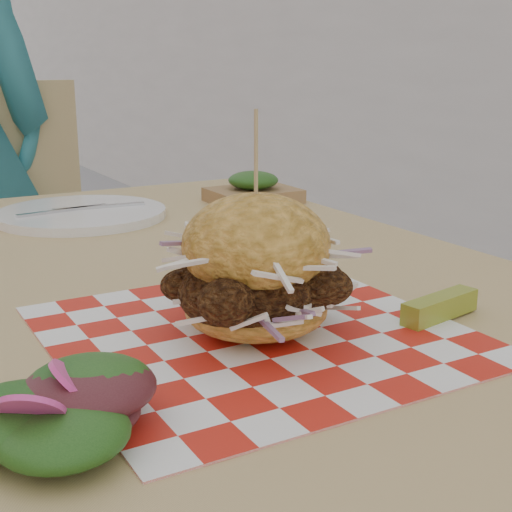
# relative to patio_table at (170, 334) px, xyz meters

# --- Properties ---
(patio_table) EXTENTS (0.80, 1.20, 0.75)m
(patio_table) POSITION_rel_patio_table_xyz_m (0.00, 0.00, 0.00)
(patio_table) COLOR tan
(patio_table) RESTS_ON ground
(patio_chair) EXTENTS (0.45, 0.46, 0.95)m
(patio_chair) POSITION_rel_patio_table_xyz_m (-0.01, 1.00, -0.12)
(patio_chair) COLOR tan
(patio_chair) RESTS_ON ground
(paper_liner) EXTENTS (0.36, 0.36, 0.00)m
(paper_liner) POSITION_rel_patio_table_xyz_m (-0.01, -0.22, 0.08)
(paper_liner) COLOR red
(paper_liner) RESTS_ON patio_table
(sandwich) EXTENTS (0.18, 0.18, 0.20)m
(sandwich) POSITION_rel_patio_table_xyz_m (-0.01, -0.22, 0.14)
(sandwich) COLOR gold
(sandwich) RESTS_ON paper_liner
(pickle_spear) EXTENTS (0.10, 0.04, 0.02)m
(pickle_spear) POSITION_rel_patio_table_xyz_m (0.17, -0.28, 0.09)
(pickle_spear) COLOR olive
(pickle_spear) RESTS_ON paper_liner
(side_salad) EXTENTS (0.13, 0.14, 0.05)m
(side_salad) POSITION_rel_patio_table_xyz_m (-0.22, -0.34, 0.09)
(side_salad) COLOR #3F1419
(side_salad) RESTS_ON patio_table
(place_setting) EXTENTS (0.27, 0.27, 0.02)m
(place_setting) POSITION_rel_patio_table_xyz_m (0.00, 0.36, 0.09)
(place_setting) COLOR white
(place_setting) RESTS_ON patio_table
(kraft_tray) EXTENTS (0.15, 0.12, 0.06)m
(kraft_tray) POSITION_rel_patio_table_xyz_m (0.31, 0.34, 0.10)
(kraft_tray) COLOR #977044
(kraft_tray) RESTS_ON patio_table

